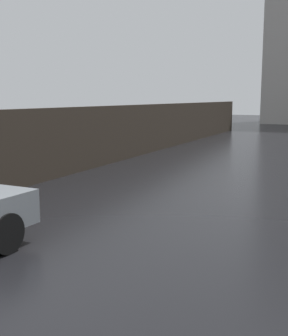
{
  "coord_description": "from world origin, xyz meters",
  "views": [
    {
      "loc": [
        3.96,
        -3.4,
        2.49
      ],
      "look_at": [
        0.21,
        4.69,
        1.07
      ],
      "focal_mm": 47.58,
      "sensor_mm": 36.0,
      "label": 1
    }
  ],
  "objects": []
}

